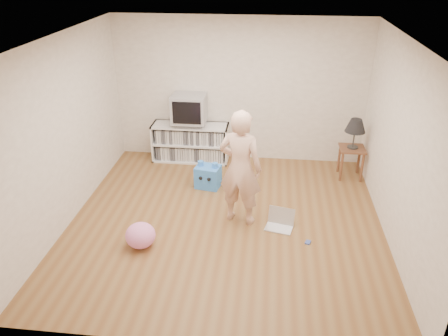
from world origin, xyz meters
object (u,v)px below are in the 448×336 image
media_unit (191,142)px  plush_blue (208,176)px  table_lamp (356,126)px  crt_tv (189,108)px  side_table (351,155)px  plush_pink (140,235)px  dvd_deck (190,123)px  person (240,168)px  laptop (280,222)px

media_unit → plush_blue: 1.13m
table_lamp → crt_tv: bearing=172.7°
side_table → plush_pink: (-3.05, -2.36, -0.25)m
dvd_deck → crt_tv: (-0.00, -0.00, 0.29)m
media_unit → dvd_deck: size_ratio=3.11×
person → laptop: 0.99m
person → plush_blue: bearing=-43.1°
crt_tv → plush_blue: size_ratio=1.32×
media_unit → plush_blue: bearing=-65.2°
side_table → plush_pink: size_ratio=1.37×
side_table → plush_blue: 2.49m
crt_tv → table_lamp: (2.87, -0.37, -0.08)m
table_lamp → plush_pink: size_ratio=1.29×
side_table → laptop: bearing=-125.5°
dvd_deck → table_lamp: 2.90m
side_table → table_lamp: size_ratio=1.07×
media_unit → dvd_deck: 0.39m
person → plush_pink: bearing=46.2°
side_table → table_lamp: table_lamp is taller
crt_tv → side_table: 2.95m
media_unit → person: bearing=-61.4°
laptop → table_lamp: bearing=67.8°
table_lamp → laptop: table_lamp is taller
side_table → person: 2.43m
media_unit → laptop: size_ratio=3.21×
laptop → plush_blue: bearing=152.1°
person → laptop: size_ratio=3.91×
side_table → person: person is taller
crt_tv → side_table: size_ratio=1.09×
media_unit → person: 2.30m
laptop → media_unit: bearing=142.2°
plush_blue → plush_pink: size_ratio=1.14×
person → crt_tv: bearing=-46.7°
laptop → plush_blue: plush_blue is taller
dvd_deck → laptop: size_ratio=1.03×
media_unit → crt_tv: bearing=-90.0°
side_table → laptop: size_ratio=1.26×
media_unit → table_lamp: size_ratio=2.72×
dvd_deck → person: (1.07, -1.95, 0.12)m
side_table → plush_blue: bearing=-165.2°
dvd_deck → plush_pink: size_ratio=1.12×
plush_blue → laptop: bearing=-30.7°
media_unit → plush_pink: (-0.18, -2.74, -0.18)m
crt_tv → table_lamp: bearing=-7.3°
table_lamp → side_table: bearing=0.0°
media_unit → table_lamp: bearing=-7.7°
dvd_deck → plush_pink: (-0.18, -2.73, -0.56)m
plush_blue → plush_pink: plush_blue is taller
plush_blue → dvd_deck: bearing=125.6°
side_table → laptop: side_table is taller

